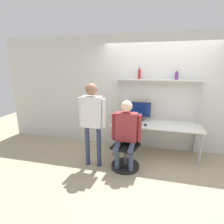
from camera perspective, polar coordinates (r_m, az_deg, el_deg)
The scene contains 12 objects.
ground_plane at distance 3.99m, azimuth 13.36°, elevation -15.51°, with size 12.00×12.00×0.00m, color tan.
wall_back at distance 4.24m, azimuth 14.56°, elevation 5.65°, with size 8.00×0.06×2.70m.
desk at distance 4.05m, azimuth 13.98°, elevation -4.76°, with size 1.94×0.68×0.74m.
shelf_unit at distance 4.08m, azimuth 14.66°, elevation 6.58°, with size 1.84×0.22×1.70m.
monitor at distance 4.16m, azimuth 9.10°, elevation 0.43°, with size 0.49×0.21×0.44m.
laptop at distance 3.91m, azimuth 6.97°, elevation -2.98°, with size 0.33×0.24×0.24m.
cell_phone at distance 3.88m, azimuth 10.83°, elevation -4.26°, with size 0.07×0.15×0.01m.
office_chair at distance 3.62m, azimuth 4.71°, elevation -13.28°, with size 0.57×0.57×0.93m.
person_seated at distance 3.36m, azimuth 4.57°, elevation -5.71°, with size 0.58×0.47×1.37m.
person_standing at distance 3.37m, azimuth -6.47°, elevation -0.96°, with size 0.54×0.23×1.69m.
bottle_red at distance 4.06m, azimuth 8.93°, elevation 12.08°, with size 0.07×0.07×0.25m.
bottle_purple at distance 4.07m, azimuth 20.35°, elevation 11.01°, with size 0.07×0.07×0.19m.
Camera 1 is at (-0.07, -3.46, 1.99)m, focal length 28.00 mm.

